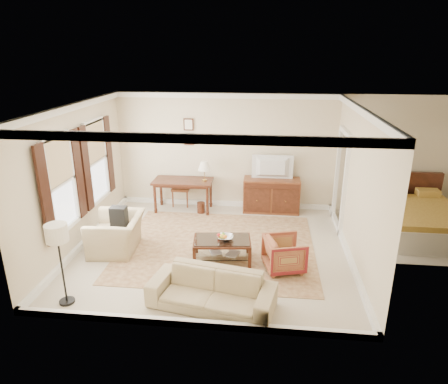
% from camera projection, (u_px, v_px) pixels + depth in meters
% --- Properties ---
extents(room_shell, '(5.51, 5.01, 2.91)m').
position_uv_depth(room_shell, '(212.00, 130.00, 7.38)').
color(room_shell, beige).
rests_on(room_shell, ground).
extents(annex_bedroom, '(3.00, 2.70, 2.90)m').
position_uv_depth(annex_bedroom, '(423.00, 221.00, 8.71)').
color(annex_bedroom, beige).
rests_on(annex_bedroom, ground).
extents(window_front, '(0.12, 1.56, 1.80)m').
position_uv_depth(window_front, '(61.00, 184.00, 7.32)').
color(window_front, '#CCB284').
rests_on(window_front, room_shell).
extents(window_rear, '(0.12, 1.56, 1.80)m').
position_uv_depth(window_rear, '(97.00, 161.00, 8.81)').
color(window_rear, '#CCB284').
rests_on(window_rear, room_shell).
extents(doorway, '(0.10, 1.12, 2.25)m').
position_uv_depth(doorway, '(340.00, 181.00, 8.98)').
color(doorway, white).
rests_on(doorway, room_shell).
extents(rug, '(3.97, 3.40, 0.01)m').
position_uv_depth(rug, '(217.00, 246.00, 8.33)').
color(rug, brown).
rests_on(rug, room_shell).
extents(writing_desk, '(1.47, 0.74, 0.80)m').
position_uv_depth(writing_desk, '(183.00, 184.00, 9.99)').
color(writing_desk, '#4E2416').
rests_on(writing_desk, room_shell).
extents(desk_chair, '(0.46, 0.46, 1.05)m').
position_uv_depth(desk_chair, '(181.00, 186.00, 10.39)').
color(desk_chair, brown).
rests_on(desk_chair, room_shell).
extents(desk_lamp, '(0.32, 0.32, 0.50)m').
position_uv_depth(desk_lamp, '(204.00, 171.00, 9.81)').
color(desk_lamp, silver).
rests_on(desk_lamp, writing_desk).
extents(framed_prints, '(0.25, 0.04, 0.68)m').
position_uv_depth(framed_prints, '(189.00, 132.00, 9.97)').
color(framed_prints, '#4E2416').
rests_on(framed_prints, room_shell).
extents(sideboard, '(1.39, 0.54, 0.86)m').
position_uv_depth(sideboard, '(271.00, 195.00, 10.01)').
color(sideboard, brown).
rests_on(sideboard, room_shell).
extents(tv, '(0.97, 0.56, 0.13)m').
position_uv_depth(tv, '(273.00, 160.00, 9.68)').
color(tv, black).
rests_on(tv, sideboard).
extents(coffee_table, '(1.16, 0.76, 0.46)m').
position_uv_depth(coffee_table, '(222.00, 244.00, 7.65)').
color(coffee_table, '#4E2416').
rests_on(coffee_table, room_shell).
extents(fruit_bowl, '(0.42, 0.42, 0.10)m').
position_uv_depth(fruit_bowl, '(226.00, 237.00, 7.58)').
color(fruit_bowl, silver).
rests_on(fruit_bowl, coffee_table).
extents(book_a, '(0.27, 0.14, 0.38)m').
position_uv_depth(book_a, '(210.00, 252.00, 7.71)').
color(book_a, brown).
rests_on(book_a, coffee_table).
extents(book_b, '(0.27, 0.11, 0.38)m').
position_uv_depth(book_b, '(228.00, 253.00, 7.70)').
color(book_b, brown).
rests_on(book_b, coffee_table).
extents(striped_armchair, '(0.80, 0.83, 0.71)m').
position_uv_depth(striped_armchair, '(284.00, 252.00, 7.34)').
color(striped_armchair, maroon).
rests_on(striped_armchair, room_shell).
extents(club_armchair, '(0.81, 1.17, 0.98)m').
position_uv_depth(club_armchair, '(116.00, 228.00, 8.02)').
color(club_armchair, tan).
rests_on(club_armchair, room_shell).
extents(backpack, '(0.27, 0.35, 0.40)m').
position_uv_depth(backpack, '(119.00, 215.00, 8.01)').
color(backpack, black).
rests_on(backpack, club_armchair).
extents(sofa, '(2.06, 0.96, 0.78)m').
position_uv_depth(sofa, '(212.00, 285.00, 6.26)').
color(sofa, tan).
rests_on(sofa, room_shell).
extents(floor_lamp, '(0.34, 0.34, 1.38)m').
position_uv_depth(floor_lamp, '(57.00, 239.00, 6.10)').
color(floor_lamp, black).
rests_on(floor_lamp, room_shell).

